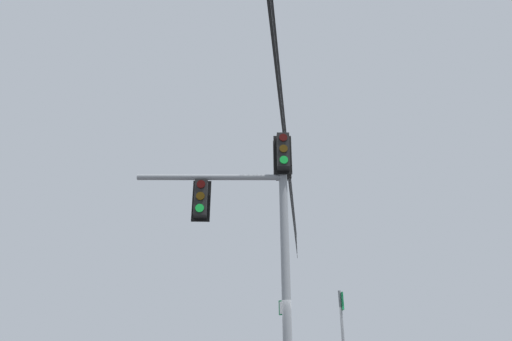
# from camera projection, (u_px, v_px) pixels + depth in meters

# --- Properties ---
(signal_mast_assembly) EXTENTS (3.62, 1.90, 6.47)m
(signal_mast_assembly) POSITION_uv_depth(u_px,v_px,m) (261.00, 211.00, 10.12)
(signal_mast_assembly) COLOR gray
(signal_mast_assembly) RESTS_ON ground
(route_sign_secondary) EXTENTS (0.16, 0.32, 2.89)m
(route_sign_secondary) POSITION_uv_depth(u_px,v_px,m) (344.00, 340.00, 10.07)
(route_sign_secondary) COLOR slate
(route_sign_secondary) RESTS_ON ground
(overhead_wire_span) EXTENTS (15.09, 27.21, 1.97)m
(overhead_wire_span) POSITION_uv_depth(u_px,v_px,m) (284.00, 121.00, 12.74)
(overhead_wire_span) COLOR black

